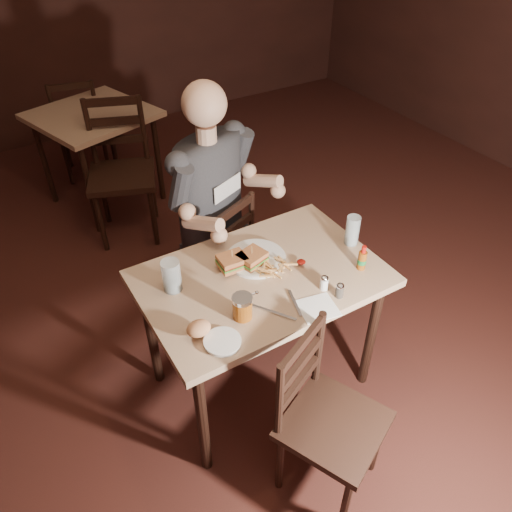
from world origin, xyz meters
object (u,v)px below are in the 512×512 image
chair_near (334,425)px  glass_right (352,230)px  bg_chair_far (80,126)px  diner (215,180)px  bg_chair_near (122,176)px  glass_left (172,276)px  side_plate (222,342)px  main_table (261,289)px  chair_far (213,254)px  dinner_plate (256,259)px  syrup_dispenser (242,307)px  bg_table (94,124)px  hot_sauce (362,258)px

chair_near → glass_right: glass_right is taller
bg_chair_far → diner: (0.21, -2.20, 0.50)m
chair_near → bg_chair_near: 2.34m
glass_left → side_plate: size_ratio=1.05×
main_table → bg_chair_near: 1.71m
bg_chair_far → main_table: bearing=105.7°
side_plate → chair_far: bearing=65.9°
glass_left → side_plate: 0.40m
bg_chair_far → glass_left: 2.72m
glass_left → chair_far: bearing=49.5°
chair_far → glass_right: 0.92m
bg_chair_near → side_plate: 2.00m
main_table → diner: (0.08, 0.60, 0.27)m
dinner_plate → syrup_dispenser: syrup_dispenser is taller
chair_near → glass_right: bearing=23.7°
bg_table → side_plate: 2.53m
glass_right → side_plate: size_ratio=1.06×
main_table → side_plate: bearing=-142.3°
glass_left → bg_chair_far: bearing=84.4°
main_table → chair_near: (-0.03, -0.64, -0.25)m
diner → hot_sauce: (0.34, -0.80, -0.11)m
main_table → bg_chair_far: bg_chair_far is taller
bg_chair_near → glass_left: 1.63m
glass_right → glass_left: bearing=170.7°
chair_far → syrup_dispenser: syrup_dispenser is taller
bg_table → bg_chair_far: 0.60m
glass_right → syrup_dispenser: size_ratio=1.39×
bg_chair_far → dinner_plate: 2.72m
diner → glass_left: bearing=-157.3°
dinner_plate → chair_near: bearing=-95.0°
chair_near → hot_sauce: size_ratio=6.59×
bg_chair_far → chair_far: bearing=108.2°
main_table → hot_sauce: hot_sauce is taller
main_table → bg_chair_near: bg_chair_near is taller
main_table → bg_table: same height
glass_right → syrup_dispenser: 0.74m
bg_table → bg_chair_near: (0.00, -0.55, -0.18)m
main_table → bg_chair_far: size_ratio=1.25×
glass_left → dinner_plate: bearing=-2.7°
chair_far → diner: diner is taller
diner → chair_near: bearing=-118.0°
chair_far → side_plate: 1.07m
chair_far → bg_chair_near: bg_chair_near is taller
chair_far → diner: bearing=90.0°
chair_near → side_plate: size_ratio=5.80×
hot_sauce → syrup_dispenser: 0.63m
bg_chair_far → diner: diner is taller
bg_chair_near → chair_far: bearing=-59.3°
dinner_plate → glass_left: bearing=177.3°
main_table → bg_table: (-0.12, 2.25, 0.00)m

